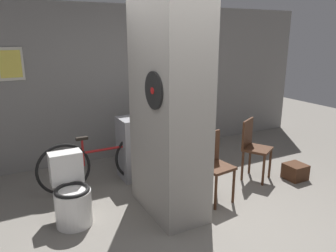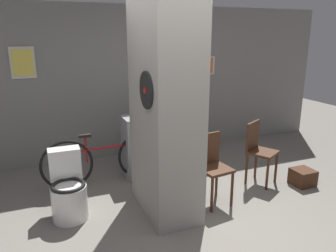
% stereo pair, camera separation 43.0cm
% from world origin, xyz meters
% --- Properties ---
extents(ground_plane, '(14.00, 14.00, 0.00)m').
position_xyz_m(ground_plane, '(0.00, 0.00, 0.00)').
color(ground_plane, slate).
extents(wall_back, '(8.00, 0.09, 2.60)m').
position_xyz_m(wall_back, '(0.00, 2.63, 1.30)').
color(wall_back, gray).
rests_on(wall_back, ground_plane).
extents(pillar_center, '(0.59, 1.08, 2.60)m').
position_xyz_m(pillar_center, '(-0.08, 0.54, 1.30)').
color(pillar_center, gray).
rests_on(pillar_center, ground_plane).
extents(counter_shelf, '(1.16, 0.44, 0.94)m').
position_xyz_m(counter_shelf, '(0.26, 1.61, 0.47)').
color(counter_shelf, gray).
rests_on(counter_shelf, ground_plane).
extents(toilet, '(0.41, 0.57, 0.79)m').
position_xyz_m(toilet, '(-1.21, 0.80, 0.33)').
color(toilet, white).
rests_on(toilet, ground_plane).
extents(chair_near_pillar, '(0.42, 0.42, 0.91)m').
position_xyz_m(chair_near_pillar, '(0.54, 0.48, 0.51)').
color(chair_near_pillar, '#422616').
rests_on(chair_near_pillar, ground_plane).
extents(chair_by_doorway, '(0.50, 0.50, 0.91)m').
position_xyz_m(chair_by_doorway, '(1.45, 0.75, 0.51)').
color(chair_by_doorway, '#422616').
rests_on(chair_by_doorway, ground_plane).
extents(bicycle, '(1.81, 0.42, 0.78)m').
position_xyz_m(bicycle, '(-0.61, 1.53, 0.38)').
color(bicycle, black).
rests_on(bicycle, ground_plane).
extents(bottle_tall, '(0.09, 0.09, 0.35)m').
position_xyz_m(bottle_tall, '(0.09, 1.58, 1.06)').
color(bottle_tall, '#19598C').
rests_on(bottle_tall, counter_shelf).
extents(bottle_short, '(0.07, 0.07, 0.25)m').
position_xyz_m(bottle_short, '(-0.02, 1.61, 1.03)').
color(bottle_short, olive).
rests_on(bottle_short, counter_shelf).
extents(floor_crate, '(0.29, 0.29, 0.23)m').
position_xyz_m(floor_crate, '(2.01, 0.42, 0.12)').
color(floor_crate, '#422616').
rests_on(floor_crate, ground_plane).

